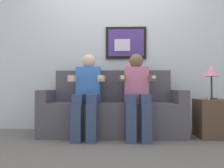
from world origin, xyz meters
TOP-DOWN VIEW (x-y plane):
  - ground_plane at (0.00, 0.00)m, footprint 5.63×5.63m
  - back_wall_assembly at (0.01, 0.76)m, footprint 4.33×0.10m
  - couch at (0.00, 0.33)m, footprint 1.93×0.58m
  - person_on_left at (-0.32, 0.16)m, footprint 0.46×0.56m
  - person_on_right at (0.32, 0.16)m, footprint 0.46×0.56m
  - side_table_right at (1.31, 0.22)m, footprint 0.40×0.40m
  - table_lamp at (1.30, 0.19)m, footprint 0.22×0.22m
  - spare_remote_on_table at (1.25, 0.20)m, footprint 0.04×0.13m

SIDE VIEW (x-z plane):
  - ground_plane at x=0.00m, z-range 0.00..0.00m
  - side_table_right at x=1.31m, z-range 0.00..0.50m
  - couch at x=0.00m, z-range -0.14..0.76m
  - spare_remote_on_table at x=1.25m, z-range 0.50..0.52m
  - person_on_left at x=-0.32m, z-range 0.05..1.16m
  - person_on_right at x=0.32m, z-range 0.05..1.16m
  - table_lamp at x=1.30m, z-range 0.63..1.09m
  - back_wall_assembly at x=0.01m, z-range 0.00..2.60m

